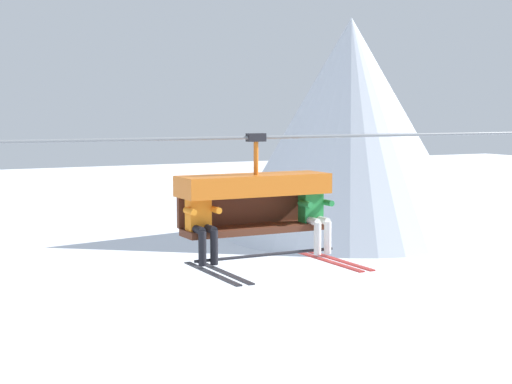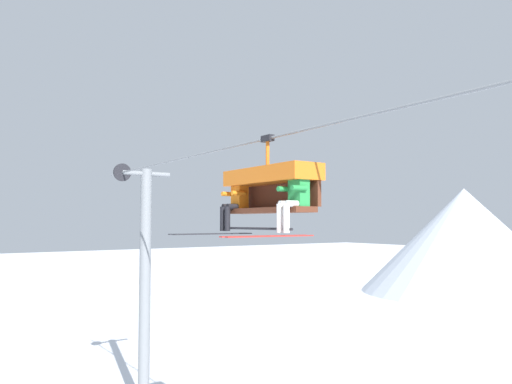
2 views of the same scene
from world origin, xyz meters
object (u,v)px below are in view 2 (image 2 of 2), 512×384
(lift_tower_near, at_px, (144,283))
(skier_orange, at_px, (234,200))
(skier_green, at_px, (293,197))
(chairlift_chair, at_px, (271,184))

(lift_tower_near, bearing_deg, skier_orange, -7.72)
(lift_tower_near, bearing_deg, skier_green, -6.09)
(lift_tower_near, relative_size, skier_orange, 4.66)
(chairlift_chair, xyz_separation_m, skier_green, (0.93, -0.22, -0.28))
(chairlift_chair, bearing_deg, skier_green, -13.46)
(skier_orange, xyz_separation_m, skier_green, (1.85, 0.00, 0.00))
(chairlift_chair, bearing_deg, skier_orange, -166.54)
(lift_tower_near, height_order, skier_orange, lift_tower_near)
(lift_tower_near, xyz_separation_m, skier_orange, (6.85, -0.93, 2.39))
(lift_tower_near, distance_m, chairlift_chair, 8.26)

